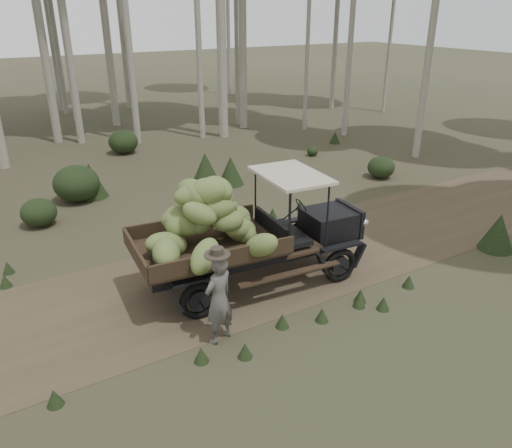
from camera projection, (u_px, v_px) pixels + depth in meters
name	position (u px, v px, depth m)	size (l,w,h in m)	color
ground	(249.00, 271.00, 11.71)	(120.00, 120.00, 0.00)	#473D2B
dirt_track	(249.00, 270.00, 11.71)	(70.00, 4.00, 0.01)	brown
banana_truck	(229.00, 224.00, 10.44)	(5.41, 2.70, 2.67)	black
farmer	(219.00, 298.00, 8.93)	(0.74, 0.61, 1.91)	#53504C
undergrowth	(219.00, 247.00, 11.73)	(21.97, 23.81, 1.34)	#233319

